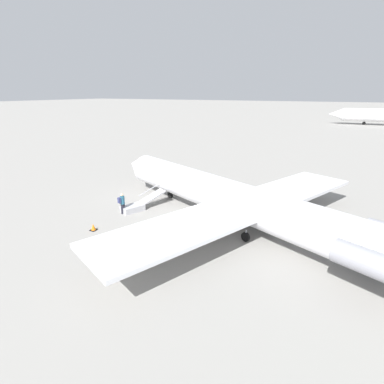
% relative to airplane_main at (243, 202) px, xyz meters
% --- Properties ---
extents(ground_plane, '(600.00, 600.00, 0.00)m').
position_rel_airplane_main_xyz_m(ground_plane, '(0.88, -0.36, -2.08)').
color(ground_plane, gray).
extents(airplane_main, '(28.76, 22.46, 6.95)m').
position_rel_airplane_main_xyz_m(airplane_main, '(0.00, 0.00, 0.00)').
color(airplane_main, silver).
rests_on(airplane_main, ground).
extents(boarding_stairs, '(2.46, 4.10, 1.72)m').
position_rel_airplane_main_xyz_m(boarding_stairs, '(8.93, 0.48, -1.70)').
color(boarding_stairs, '#B2B2B7').
rests_on(boarding_stairs, ground).
extents(passenger, '(0.45, 0.57, 1.74)m').
position_rel_airplane_main_xyz_m(passenger, '(9.44, 1.68, -1.08)').
color(passenger, '#23232D').
rests_on(passenger, ground).
extents(traffic_cone_near_stairs, '(0.45, 0.45, 0.49)m').
position_rel_airplane_main_xyz_m(traffic_cone_near_stairs, '(9.31, 5.04, -1.85)').
color(traffic_cone_near_stairs, black).
rests_on(traffic_cone_near_stairs, ground).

